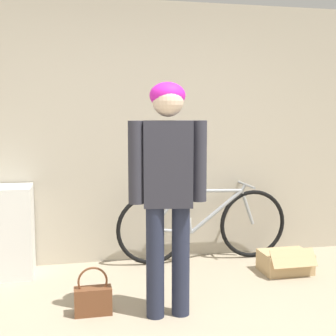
{
  "coord_description": "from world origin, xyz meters",
  "views": [
    {
      "loc": [
        -0.68,
        -2.36,
        1.5
      ],
      "look_at": [
        0.04,
        0.89,
        1.11
      ],
      "focal_mm": 50.0,
      "sensor_mm": 36.0,
      "label": 1
    }
  ],
  "objects": [
    {
      "name": "cardboard_box",
      "position": [
        1.33,
        1.59,
        0.1
      ],
      "size": [
        0.45,
        0.39,
        0.26
      ],
      "color": "tan",
      "rests_on": "ground_plane"
    },
    {
      "name": "wall_back",
      "position": [
        0.0,
        2.31,
        1.3
      ],
      "size": [
        8.0,
        0.07,
        2.6
      ],
      "color": "#B7AD99",
      "rests_on": "ground_plane"
    },
    {
      "name": "bicycle",
      "position": [
        0.67,
        2.09,
        0.38
      ],
      "size": [
        1.78,
        0.46,
        0.78
      ],
      "rotation": [
        0.0,
        0.0,
        0.01
      ],
      "color": "black",
      "rests_on": "ground_plane"
    },
    {
      "name": "handbag",
      "position": [
        -0.51,
        1.03,
        0.12
      ],
      "size": [
        0.28,
        0.13,
        0.37
      ],
      "color": "brown",
      "rests_on": "ground_plane"
    },
    {
      "name": "person",
      "position": [
        0.04,
        0.9,
        1.04
      ],
      "size": [
        0.58,
        0.26,
        1.72
      ],
      "rotation": [
        0.0,
        0.0,
        -0.17
      ],
      "color": "#23283D",
      "rests_on": "ground_plane"
    }
  ]
}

